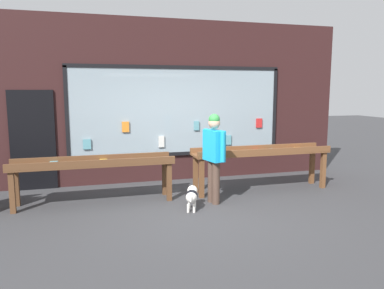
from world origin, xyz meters
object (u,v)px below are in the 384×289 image
display_table_right (261,155)px  small_dog (192,196)px  person_browsing (214,152)px  display_table_left (94,166)px

display_table_right → small_dog: display_table_right is taller
display_table_right → person_browsing: 1.41m
display_table_right → person_browsing: bearing=-154.8°
display_table_left → small_dog: bearing=-27.7°
display_table_left → display_table_right: display_table_right is taller
person_browsing → small_dog: 0.92m
display_table_left → small_dog: 1.90m
display_table_left → display_table_right: 3.39m
display_table_right → person_browsing: (-1.26, -0.59, 0.23)m
display_table_left → person_browsing: person_browsing is taller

